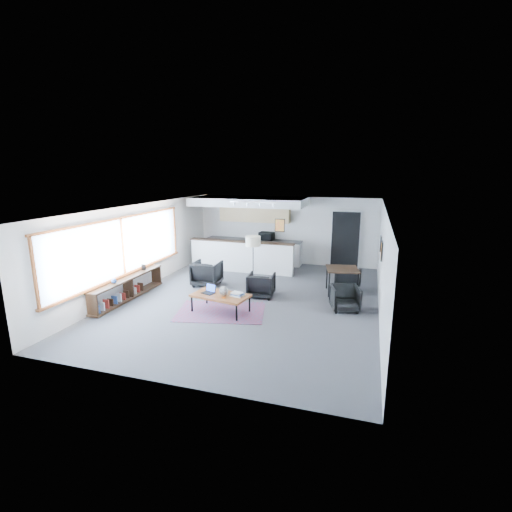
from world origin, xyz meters
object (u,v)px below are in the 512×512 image
(book_stack, at_px, (237,294))
(armchair_right, at_px, (261,284))
(ceramic_pot, at_px, (224,291))
(floor_lamp, at_px, (253,243))
(laptop, at_px, (210,290))
(armchair_left, at_px, (207,272))
(dining_chair_far, at_px, (348,280))
(dining_table, at_px, (342,271))
(dining_chair_near, at_px, (345,299))
(coffee_table, at_px, (221,296))
(microwave, at_px, (267,235))

(book_stack, height_order, armchair_right, armchair_right)
(ceramic_pot, relative_size, floor_lamp, 0.14)
(laptop, xyz_separation_m, armchair_left, (-0.97, 1.95, -0.11))
(armchair_left, bearing_deg, ceramic_pot, 122.39)
(book_stack, height_order, dining_chair_far, dining_chair_far)
(dining_table, relative_size, dining_chair_near, 1.73)
(armchair_left, height_order, dining_chair_near, armchair_left)
(dining_table, bearing_deg, armchair_right, -156.02)
(floor_lamp, bearing_deg, dining_table, 3.57)
(laptop, height_order, floor_lamp, floor_lamp)
(laptop, xyz_separation_m, book_stack, (0.78, -0.02, -0.02))
(laptop, xyz_separation_m, dining_table, (3.19, 2.42, 0.16))
(armchair_left, bearing_deg, coffee_table, 120.75)
(microwave, bearing_deg, book_stack, -77.06)
(armchair_right, height_order, microwave, microwave)
(laptop, distance_m, armchair_left, 2.18)
(book_stack, distance_m, armchair_right, 1.48)
(laptop, height_order, microwave, microwave)
(armchair_left, height_order, microwave, microwave)
(armchair_left, relative_size, dining_chair_far, 1.43)
(floor_lamp, relative_size, dining_chair_far, 2.71)
(coffee_table, relative_size, dining_chair_far, 2.62)
(coffee_table, xyz_separation_m, dining_table, (2.86, 2.47, 0.26))
(dining_table, xyz_separation_m, microwave, (-3.11, 2.83, 0.42))
(coffee_table, relative_size, book_stack, 4.26)
(ceramic_pot, distance_m, floor_lamp, 2.46)
(coffee_table, height_order, armchair_right, armchair_right)
(coffee_table, bearing_deg, floor_lamp, 96.39)
(armchair_right, height_order, floor_lamp, floor_lamp)
(dining_table, bearing_deg, ceramic_pot, -138.01)
(dining_chair_far, bearing_deg, armchair_left, 18.37)
(dining_table, height_order, dining_chair_near, dining_table)
(dining_chair_near, relative_size, microwave, 1.09)
(armchair_left, xyz_separation_m, dining_chair_near, (4.35, -0.92, -0.12))
(floor_lamp, bearing_deg, armchair_right, -58.11)
(book_stack, height_order, floor_lamp, floor_lamp)
(book_stack, bearing_deg, dining_chair_near, 22.16)
(coffee_table, bearing_deg, armchair_right, 76.30)
(armchair_right, relative_size, dining_chair_far, 1.26)
(floor_lamp, xyz_separation_m, dining_chair_near, (2.90, -1.21, -1.10))
(laptop, xyz_separation_m, floor_lamp, (0.48, 2.25, 0.86))
(floor_lamp, bearing_deg, book_stack, -82.50)
(armchair_right, xyz_separation_m, floor_lamp, (-0.51, 0.81, 1.03))
(book_stack, distance_m, floor_lamp, 2.45)
(laptop, distance_m, dining_chair_near, 3.55)
(laptop, distance_m, dining_table, 4.00)
(ceramic_pot, relative_size, armchair_right, 0.31)
(dining_chair_far, relative_size, microwave, 1.06)
(laptop, relative_size, dining_chair_near, 0.62)
(coffee_table, xyz_separation_m, laptop, (-0.33, 0.05, 0.10))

